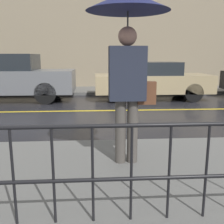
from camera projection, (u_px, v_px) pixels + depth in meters
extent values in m
plane|color=black|center=(122.00, 110.00, 7.68)|extent=(80.00, 80.00, 0.00)
cube|color=#60605E|center=(158.00, 174.00, 3.40)|extent=(28.00, 2.55, 0.12)
cube|color=#60605E|center=(112.00, 90.00, 11.74)|extent=(28.00, 2.16, 0.12)
cube|color=gold|center=(122.00, 110.00, 7.68)|extent=(25.20, 0.12, 0.01)
cube|color=gray|center=(111.00, 22.00, 12.29)|extent=(28.00, 0.30, 6.29)
cylinder|color=black|center=(191.00, 124.00, 2.21)|extent=(12.00, 0.04, 0.04)
cylinder|color=black|center=(187.00, 177.00, 2.31)|extent=(12.00, 0.04, 0.04)
cylinder|color=black|center=(13.00, 178.00, 2.20)|extent=(0.02, 0.02, 0.87)
cylinder|color=black|center=(53.00, 176.00, 2.22)|extent=(0.02, 0.02, 0.87)
cylinder|color=black|center=(93.00, 175.00, 2.24)|extent=(0.02, 0.02, 0.87)
cylinder|color=black|center=(131.00, 174.00, 2.27)|extent=(0.02, 0.02, 0.87)
cylinder|color=black|center=(169.00, 173.00, 2.29)|extent=(0.02, 0.02, 0.87)
cylinder|color=black|center=(206.00, 172.00, 2.31)|extent=(0.02, 0.02, 0.87)
cylinder|color=#4C4742|center=(120.00, 132.00, 3.55)|extent=(0.14, 0.14, 0.87)
cylinder|color=#4C4742|center=(132.00, 131.00, 3.56)|extent=(0.14, 0.14, 0.87)
cube|color=#232838|center=(127.00, 73.00, 3.39)|extent=(0.47, 0.28, 0.69)
sphere|color=tan|center=(128.00, 36.00, 3.29)|extent=(0.24, 0.24, 0.24)
cylinder|color=#262628|center=(127.00, 43.00, 3.31)|extent=(0.02, 0.02, 0.76)
cone|color=#191E4C|center=(128.00, 1.00, 3.21)|extent=(1.05, 1.05, 0.24)
cube|color=brown|center=(146.00, 93.00, 3.46)|extent=(0.24, 0.12, 0.30)
cube|color=slate|center=(8.00, 81.00, 9.25)|extent=(4.67, 1.80, 0.78)
cube|color=#1E2328|center=(0.00, 62.00, 9.10)|extent=(2.43, 1.65, 0.55)
cylinder|color=black|center=(53.00, 88.00, 10.18)|extent=(0.72, 0.22, 0.72)
cylinder|color=black|center=(45.00, 93.00, 8.64)|extent=(0.72, 0.22, 0.72)
cube|color=tan|center=(152.00, 83.00, 9.61)|extent=(4.17, 1.70, 0.63)
cube|color=#1E2328|center=(148.00, 68.00, 9.49)|extent=(2.17, 1.57, 0.45)
cylinder|color=black|center=(180.00, 88.00, 10.48)|extent=(0.65, 0.22, 0.65)
cylinder|color=black|center=(193.00, 93.00, 9.03)|extent=(0.65, 0.22, 0.65)
cylinder|color=black|center=(115.00, 88.00, 10.31)|extent=(0.65, 0.22, 0.65)
cylinder|color=black|center=(119.00, 93.00, 8.86)|extent=(0.65, 0.22, 0.65)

